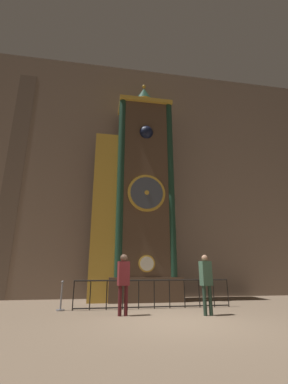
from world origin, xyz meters
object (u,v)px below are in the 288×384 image
visitor_far (206,278)px  stanchion_post (61,301)px  visitor_near (123,278)px  clock_tower (137,194)px

visitor_far → stanchion_post: 4.84m
visitor_near → visitor_far: 2.53m
visitor_near → visitor_far: bearing=-18.7°
visitor_near → stanchion_post: 2.50m
visitor_near → visitor_far: visitor_near is taller
visitor_near → stanchion_post: bearing=134.7°
clock_tower → visitor_far: bearing=-67.4°
stanchion_post → visitor_near: bearing=-34.7°
clock_tower → visitor_far: clock_tower is taller
clock_tower → visitor_near: size_ratio=6.35×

